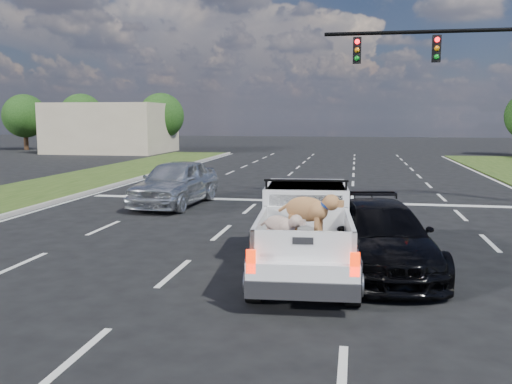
# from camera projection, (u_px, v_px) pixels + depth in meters

# --- Properties ---
(ground) EXTENTS (160.00, 160.00, 0.00)m
(ground) POSITION_uv_depth(u_px,v_px,m) (258.00, 278.00, 10.75)
(ground) COLOR black
(ground) RESTS_ON ground
(road_markings) EXTENTS (17.75, 60.00, 0.01)m
(road_markings) POSITION_uv_depth(u_px,v_px,m) (295.00, 218.00, 17.14)
(road_markings) COLOR silver
(road_markings) RESTS_ON ground
(curb_left) EXTENTS (0.15, 60.00, 0.14)m
(curb_left) POSITION_uv_depth(u_px,v_px,m) (25.00, 210.00, 18.21)
(curb_left) COLOR #A19B93
(curb_left) RESTS_ON ground
(traffic_signal) EXTENTS (9.11, 0.31, 7.00)m
(traffic_signal) POSITION_uv_depth(u_px,v_px,m) (512.00, 72.00, 19.04)
(traffic_signal) COLOR black
(traffic_signal) RESTS_ON ground
(building_left) EXTENTS (10.00, 8.00, 4.40)m
(building_left) POSITION_uv_depth(u_px,v_px,m) (112.00, 128.00, 49.11)
(building_left) COLOR #BAAC8E
(building_left) RESTS_ON ground
(tree_far_a) EXTENTS (4.20, 4.20, 5.40)m
(tree_far_a) POSITION_uv_depth(u_px,v_px,m) (25.00, 116.00, 52.71)
(tree_far_a) COLOR #332114
(tree_far_a) RESTS_ON ground
(tree_far_b) EXTENTS (4.20, 4.20, 5.40)m
(tree_far_b) POSITION_uv_depth(u_px,v_px,m) (82.00, 116.00, 51.63)
(tree_far_b) COLOR #332114
(tree_far_b) RESTS_ON ground
(tree_far_c) EXTENTS (4.20, 4.20, 5.40)m
(tree_far_c) POSITION_uv_depth(u_px,v_px,m) (161.00, 116.00, 50.19)
(tree_far_c) COLOR #332114
(tree_far_c) RESTS_ON ground
(pickup_truck) EXTENTS (2.23, 5.21, 1.91)m
(pickup_truck) POSITION_uv_depth(u_px,v_px,m) (305.00, 229.00, 11.12)
(pickup_truck) COLOR black
(pickup_truck) RESTS_ON ground
(silver_sedan) EXTENTS (2.33, 5.00, 1.66)m
(silver_sedan) POSITION_uv_depth(u_px,v_px,m) (175.00, 183.00, 19.53)
(silver_sedan) COLOR silver
(silver_sedan) RESTS_ON ground
(black_coupe) EXTENTS (2.64, 4.98, 1.38)m
(black_coupe) POSITION_uv_depth(u_px,v_px,m) (380.00, 237.00, 11.30)
(black_coupe) COLOR black
(black_coupe) RESTS_ON ground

